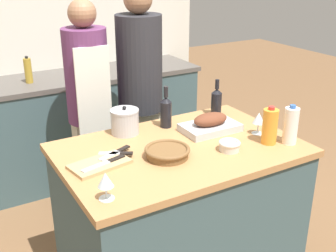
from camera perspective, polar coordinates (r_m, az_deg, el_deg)
name	(u,v)px	position (r m, az deg, el deg)	size (l,w,h in m)	color
kitchen_island	(179,215)	(2.58, 1.50, -11.96)	(1.34, 0.88, 0.90)	#3D565B
back_counter	(85,124)	(3.90, -11.17, 0.21)	(2.11, 0.60, 0.94)	#3D565B
back_wall	(65,30)	(4.01, -13.76, 12.58)	(2.61, 0.10, 2.55)	silver
roasting_pan	(210,124)	(2.56, 5.74, 0.23)	(0.35, 0.22, 0.11)	#BCBCC1
wicker_basket	(167,152)	(2.23, -0.10, -3.53)	(0.24, 0.24, 0.05)	brown
cutting_board	(100,164)	(2.18, -9.25, -5.12)	(0.32, 0.22, 0.02)	tan
stock_pot	(125,121)	(2.52, -5.86, 0.61)	(0.17, 0.17, 0.17)	#B7B7BC
mixing_bowl	(229,145)	(2.33, 8.33, -2.61)	(0.12, 0.12, 0.06)	beige
juice_jug	(270,126)	(2.43, 13.63, -0.04)	(0.09, 0.09, 0.22)	orange
milk_jug	(291,126)	(2.46, 16.29, 0.05)	(0.08, 0.08, 0.23)	white
wine_bottle_green	(166,111)	(2.59, -0.29, 2.02)	(0.07, 0.07, 0.26)	black
wine_bottle_dark	(216,101)	(2.82, 6.58, 3.38)	(0.07, 0.07, 0.24)	black
wine_glass_left	(259,119)	(2.55, 12.18, 0.95)	(0.07, 0.07, 0.14)	silver
wine_glass_right	(106,181)	(1.85, -8.45, -7.35)	(0.07, 0.07, 0.13)	silver
knife_chef	(105,163)	(2.16, -8.48, -4.95)	(0.26, 0.09, 0.01)	#B7B7BC
knife_paring	(117,153)	(2.25, -6.92, -3.70)	(0.17, 0.12, 0.01)	#B7B7BC
knife_bread	(116,152)	(2.26, -7.08, -3.57)	(0.21, 0.11, 0.01)	#B7B7BC
condiment_bottle_tall	(28,71)	(3.58, -18.42, 7.14)	(0.06, 0.06, 0.22)	#B28E2D
condiment_bottle_short	(102,62)	(3.76, -8.97, 8.49)	(0.06, 0.06, 0.19)	#234C28
person_cook_aproned	(89,104)	(3.05, -10.65, 2.99)	(0.30, 0.31, 1.64)	beige
person_cook_guest	(140,92)	(3.12, -3.78, 4.57)	(0.33, 0.33, 1.72)	beige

